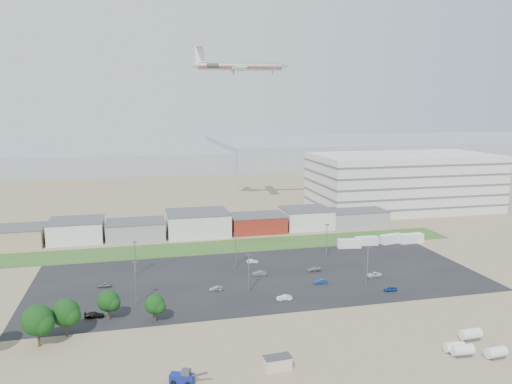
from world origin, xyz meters
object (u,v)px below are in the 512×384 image
object	(u,v)px
portable_shed	(278,363)
telehandler	(182,377)
box_trailer_a	(349,244)
airliner	(240,66)
parked_car_13	(284,298)
parked_car_4	(216,289)
parked_car_7	(260,273)
storage_tank_nw	(454,347)
parked_car_12	(314,269)
parked_car_0	(374,275)
parked_car_11	(253,261)
parked_car_1	(320,281)
parked_car_10	(94,315)
parked_car_5	(104,285)
parked_car_2	(390,289)

from	to	relation	value
portable_shed	telehandler	bearing A→B (deg)	178.75
box_trailer_a	airliner	world-z (taller)	airliner
parked_car_13	portable_shed	bearing A→B (deg)	-14.89
parked_car_4	parked_car_7	xyz separation A→B (m)	(13.52, 8.73, 0.10)
telehandler	box_trailer_a	size ratio (longest dim) A/B	0.84
airliner	parked_car_13	bearing A→B (deg)	-89.47
storage_tank_nw	parked_car_4	xyz separation A→B (m)	(-38.74, 42.28, -0.56)
airliner	parked_car_12	xyz separation A→B (m)	(3.37, -84.18, -62.13)
parked_car_0	parked_car_12	xyz separation A→B (m)	(-14.37, 8.16, -0.00)
storage_tank_nw	parked_car_13	xyz separation A→B (m)	(-23.76, 32.34, -0.49)
parked_car_11	box_trailer_a	bearing A→B (deg)	-76.58
airliner	parked_car_4	size ratio (longest dim) A/B	12.88
airliner	parked_car_1	world-z (taller)	airliner
parked_car_4	parked_car_10	distance (m)	30.28
parked_car_11	parked_car_13	world-z (taller)	parked_car_13
parked_car_11	airliner	bearing A→B (deg)	-9.58
portable_shed	parked_car_1	size ratio (longest dim) A/B	1.35
telehandler	parked_car_11	distance (m)	66.70
telehandler	parked_car_7	xyz separation A→B (m)	(25.80, 50.06, -0.70)
parked_car_0	parked_car_1	world-z (taller)	parked_car_1
telehandler	parked_car_7	distance (m)	56.32
portable_shed	airliner	xyz separation A→B (m)	(21.33, 133.27, 61.49)
portable_shed	parked_car_13	distance (m)	32.31
parked_car_12	airliner	bearing A→B (deg)	179.31
box_trailer_a	parked_car_12	world-z (taller)	box_trailer_a
parked_car_5	parked_car_12	size ratio (longest dim) A/B	0.82
box_trailer_a	parked_car_5	distance (m)	78.80
parked_car_10	parked_car_13	size ratio (longest dim) A/B	1.13
parked_car_0	parked_car_7	size ratio (longest dim) A/B	1.10
parked_car_11	parked_car_12	xyz separation A→B (m)	(15.15, -11.35, 0.03)
parked_car_11	parked_car_4	bearing A→B (deg)	144.33
parked_car_1	parked_car_4	size ratio (longest dim) A/B	1.09
parked_car_7	portable_shed	bearing A→B (deg)	-2.81
parked_car_4	parked_car_7	distance (m)	16.09
telehandler	parked_car_13	xyz separation A→B (m)	(27.26, 31.38, -0.73)
parked_car_7	parked_car_10	xyz separation A→B (m)	(-42.15, -18.58, -0.03)
box_trailer_a	parked_car_13	world-z (taller)	box_trailer_a
storage_tank_nw	parked_car_4	distance (m)	57.35
storage_tank_nw	parked_car_0	distance (m)	42.98
parked_car_7	parked_car_12	distance (m)	15.73
parked_car_4	parked_car_12	world-z (taller)	parked_car_12
telehandler	parked_car_0	size ratio (longest dim) A/B	1.51
airliner	parked_car_2	bearing A→B (deg)	-74.18
storage_tank_nw	parked_car_5	world-z (taller)	storage_tank_nw
parked_car_0	parked_car_5	distance (m)	71.76
parked_car_2	telehandler	bearing A→B (deg)	-57.40
parked_car_10	parked_car_11	distance (m)	52.09
airliner	telehandler	bearing A→B (deg)	-99.30
box_trailer_a	parked_car_12	xyz separation A→B (m)	(-19.54, -19.88, -0.84)
telehandler	parked_car_4	xyz separation A→B (m)	(12.28, 41.32, -0.80)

